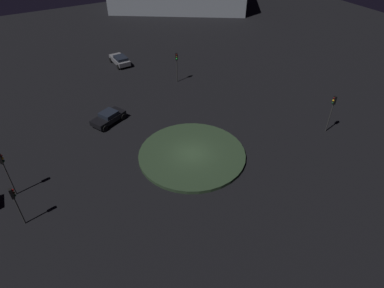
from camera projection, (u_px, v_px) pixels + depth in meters
ground_plane at (192, 156)px, 33.42m from camera, size 118.31×118.31×0.00m
roundabout_island at (192, 154)px, 33.32m from camera, size 10.62×10.62×0.33m
car_grey at (120, 60)px, 50.06m from camera, size 4.25×2.19×1.42m
car_black at (108, 117)px, 37.68m from camera, size 3.37×4.33×1.36m
traffic_light_north at (332, 107)px, 34.88m from camera, size 0.34×0.38×4.35m
traffic_light_south at (15, 199)px, 25.07m from camera, size 0.31×0.36×3.81m
traffic_light_south_near at (4, 167)px, 27.32m from camera, size 0.33×0.38×4.48m
traffic_light_west at (177, 62)px, 44.32m from camera, size 0.39×0.36×4.11m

